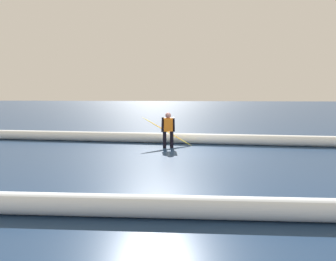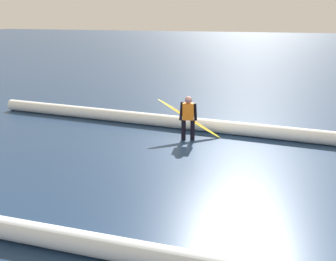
% 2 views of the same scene
% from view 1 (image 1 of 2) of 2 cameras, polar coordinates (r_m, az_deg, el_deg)
% --- Properties ---
extents(ground_plane, '(184.92, 184.92, 0.00)m').
position_cam_1_polar(ground_plane, '(10.91, 4.07, -3.90)').
color(ground_plane, navy).
extents(surfer, '(0.51, 0.32, 1.38)m').
position_cam_1_polar(surfer, '(11.28, 0.03, 0.45)').
color(surfer, black).
rests_on(surfer, ground_plane).
extents(surfboard, '(2.06, 0.68, 1.22)m').
position_cam_1_polar(surfboard, '(11.67, -0.20, -0.21)').
color(surfboard, yellow).
rests_on(surfboard, ground_plane).
extents(wave_crest_foreground, '(22.70, 0.84, 0.43)m').
position_cam_1_polar(wave_crest_foreground, '(12.48, 15.59, -1.76)').
color(wave_crest_foreground, white).
rests_on(wave_crest_foreground, ground_plane).
extents(wave_crest_midground, '(22.34, 1.84, 0.39)m').
position_cam_1_polar(wave_crest_midground, '(5.52, 28.59, -13.54)').
color(wave_crest_midground, white).
rests_on(wave_crest_midground, ground_plane).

